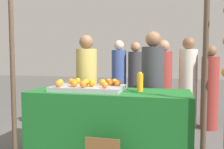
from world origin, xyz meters
TOP-DOWN VIEW (x-y plane):
  - stall_counter at (0.00, 0.00)m, footprint 2.04×0.78m
  - orange_tray at (-0.27, -0.02)m, footprint 0.91×0.56m
  - orange_0 at (-0.11, 0.07)m, footprint 0.08×0.08m
  - orange_1 at (-0.20, -0.09)m, footprint 0.08×0.08m
  - orange_2 at (-0.44, -0.10)m, footprint 0.09×0.09m
  - orange_3 at (-0.00, -0.21)m, footprint 0.08×0.08m
  - orange_4 at (-0.05, 0.19)m, footprint 0.08×0.08m
  - orange_5 at (0.00, 0.09)m, footprint 0.08×0.08m
  - orange_6 at (0.03, 0.16)m, footprint 0.08×0.08m
  - orange_7 at (-0.30, -0.05)m, footprint 0.09×0.09m
  - orange_8 at (0.11, 0.04)m, footprint 0.08×0.08m
  - orange_9 at (-0.35, 0.11)m, footprint 0.08×0.08m
  - orange_10 at (-0.27, -0.23)m, footprint 0.08×0.08m
  - orange_11 at (-0.51, 0.20)m, footprint 0.08×0.08m
  - orange_12 at (-0.40, -0.19)m, footprint 0.08×0.08m
  - orange_13 at (-0.59, -0.24)m, footprint 0.08×0.08m
  - orange_14 at (-0.63, -0.11)m, footprint 0.09×0.09m
  - orange_15 at (-0.59, 0.14)m, footprint 0.08×0.08m
  - juice_bottle at (0.39, 0.06)m, footprint 0.08×0.08m
  - vendor_left at (-0.56, 0.69)m, footprint 0.33×0.33m
  - vendor_right at (0.50, 0.69)m, footprint 0.34×0.34m
  - crowd_person_0 at (-0.04, 2.56)m, footprint 0.33×0.33m
  - crowd_person_1 at (1.08, 1.80)m, footprint 0.34×0.34m
  - crowd_person_2 at (-0.44, 2.59)m, footprint 0.34×0.34m
  - crowd_person_3 at (0.62, 1.75)m, footprint 0.33×0.33m
  - crowd_person_4 at (1.45, 1.67)m, footprint 0.31×0.31m
  - canopy_post_left at (-1.10, -0.43)m, footprint 0.06×0.06m
  - canopy_post_right at (1.10, -0.43)m, footprint 0.06×0.06m

SIDE VIEW (x-z plane):
  - stall_counter at x=0.00m, z-range 0.00..0.88m
  - crowd_person_4 at x=1.45m, z-range -0.05..1.48m
  - crowd_person_3 at x=0.62m, z-range -0.06..1.58m
  - crowd_person_0 at x=-0.04m, z-range -0.06..1.60m
  - vendor_left at x=-0.56m, z-range -0.06..1.61m
  - crowd_person_1 at x=1.08m, z-range -0.06..1.63m
  - vendor_right at x=0.50m, z-range -0.06..1.64m
  - crowd_person_2 at x=-0.44m, z-range -0.06..1.65m
  - orange_tray at x=-0.27m, z-range 0.88..0.94m
  - orange_9 at x=-0.35m, z-range 0.94..1.02m
  - orange_15 at x=-0.59m, z-range 0.94..1.02m
  - orange_5 at x=0.00m, z-range 0.94..1.02m
  - orange_3 at x=0.00m, z-range 0.94..1.02m
  - orange_11 at x=-0.51m, z-range 0.94..1.02m
  - orange_4 at x=-0.05m, z-range 0.94..1.02m
  - orange_8 at x=0.11m, z-range 0.94..1.02m
  - orange_0 at x=-0.11m, z-range 0.94..1.02m
  - orange_13 at x=-0.59m, z-range 0.94..1.02m
  - orange_6 at x=0.03m, z-range 0.94..1.03m
  - orange_10 at x=-0.27m, z-range 0.94..1.03m
  - orange_12 at x=-0.40m, z-range 0.94..1.03m
  - orange_1 at x=-0.20m, z-range 0.94..1.03m
  - orange_14 at x=-0.63m, z-range 0.94..1.03m
  - orange_2 at x=-0.44m, z-range 0.94..1.03m
  - orange_7 at x=-0.30m, z-range 0.94..1.03m
  - juice_bottle at x=0.39m, z-range 0.88..1.12m
  - canopy_post_left at x=-1.10m, z-range 0.00..2.24m
  - canopy_post_right at x=1.10m, z-range 0.00..2.24m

